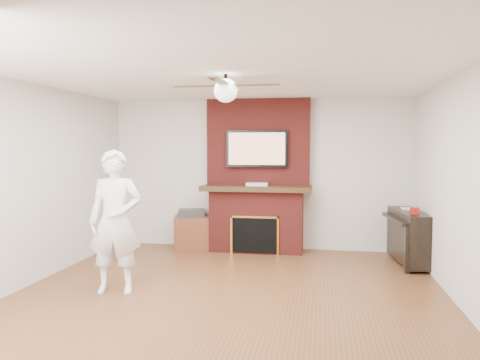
% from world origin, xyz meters
% --- Properties ---
extents(room_shell, '(5.36, 5.86, 2.86)m').
position_xyz_m(room_shell, '(0.00, 0.00, 1.25)').
color(room_shell, '#563119').
rests_on(room_shell, ground).
extents(fireplace, '(1.78, 0.64, 2.50)m').
position_xyz_m(fireplace, '(0.00, 2.55, 1.00)').
color(fireplace, maroon).
rests_on(fireplace, ground).
extents(tv, '(1.00, 0.08, 0.60)m').
position_xyz_m(tv, '(0.00, 2.50, 1.68)').
color(tv, black).
rests_on(tv, fireplace).
extents(ceiling_fan, '(1.21, 1.21, 0.31)m').
position_xyz_m(ceiling_fan, '(-0.00, 0.00, 2.33)').
color(ceiling_fan, black).
rests_on(ceiling_fan, room_shell).
extents(person, '(0.69, 0.53, 1.68)m').
position_xyz_m(person, '(-1.33, 0.03, 0.84)').
color(person, white).
rests_on(person, ground).
extents(side_table, '(0.70, 0.70, 0.66)m').
position_xyz_m(side_table, '(-1.10, 2.48, 0.30)').
color(side_table, '#5C2C1A').
rests_on(side_table, ground).
extents(piano, '(0.57, 1.22, 0.87)m').
position_xyz_m(piano, '(2.31, 2.00, 0.42)').
color(piano, black).
rests_on(piano, ground).
extents(cable_box, '(0.36, 0.22, 0.05)m').
position_xyz_m(cable_box, '(0.01, 2.45, 1.10)').
color(cable_box, silver).
rests_on(cable_box, fireplace).
extents(candle_orange, '(0.07, 0.07, 0.11)m').
position_xyz_m(candle_orange, '(-0.13, 2.29, 0.06)').
color(candle_orange, '#E6521B').
rests_on(candle_orange, ground).
extents(candle_green, '(0.07, 0.07, 0.09)m').
position_xyz_m(candle_green, '(-0.02, 2.32, 0.05)').
color(candle_green, '#538A37').
rests_on(candle_green, ground).
extents(candle_cream, '(0.08, 0.08, 0.10)m').
position_xyz_m(candle_cream, '(0.13, 2.35, 0.05)').
color(candle_cream, beige).
rests_on(candle_cream, ground).
extents(candle_blue, '(0.06, 0.06, 0.07)m').
position_xyz_m(candle_blue, '(0.22, 2.36, 0.04)').
color(candle_blue, '#3746A7').
rests_on(candle_blue, ground).
extents(candle_green_extra, '(0.07, 0.07, 0.09)m').
position_xyz_m(candle_green_extra, '(-0.19, 2.32, 0.05)').
color(candle_green_extra, olive).
rests_on(candle_green_extra, ground).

